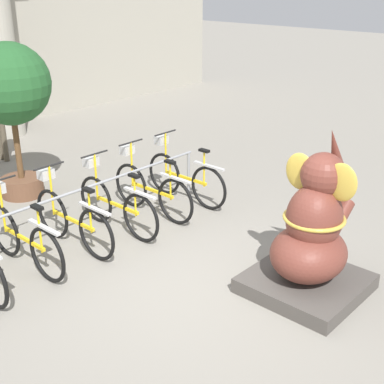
# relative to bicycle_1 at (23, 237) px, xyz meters

# --- Properties ---
(ground_plane) EXTENTS (60.00, 60.00, 0.00)m
(ground_plane) POSITION_rel_bicycle_1_xyz_m (1.12, -1.86, -0.43)
(ground_plane) COLOR gray
(bike_rack) EXTENTS (4.33, 0.05, 0.77)m
(bike_rack) POSITION_rel_bicycle_1_xyz_m (1.12, 0.09, 0.19)
(bike_rack) COLOR gray
(bike_rack) RESTS_ON ground_plane
(bicycle_1) EXTENTS (0.48, 1.72, 1.11)m
(bicycle_1) POSITION_rel_bicycle_1_xyz_m (0.00, 0.00, 0.00)
(bicycle_1) COLOR black
(bicycle_1) RESTS_ON ground_plane
(bicycle_2) EXTENTS (0.48, 1.72, 1.11)m
(bicycle_2) POSITION_rel_bicycle_1_xyz_m (0.75, -0.01, 0.00)
(bicycle_2) COLOR black
(bicycle_2) RESTS_ON ground_plane
(bicycle_3) EXTENTS (0.48, 1.72, 1.11)m
(bicycle_3) POSITION_rel_bicycle_1_xyz_m (1.49, -0.06, 0.00)
(bicycle_3) COLOR black
(bicycle_3) RESTS_ON ground_plane
(bicycle_4) EXTENTS (0.48, 1.72, 1.11)m
(bicycle_4) POSITION_rel_bicycle_1_xyz_m (2.24, -0.02, 0.00)
(bicycle_4) COLOR black
(bicycle_4) RESTS_ON ground_plane
(bicycle_5) EXTENTS (0.48, 1.72, 1.11)m
(bicycle_5) POSITION_rel_bicycle_1_xyz_m (2.99, -0.05, 0.00)
(bicycle_5) COLOR black
(bicycle_5) RESTS_ON ground_plane
(elephant_statue) EXTENTS (1.28, 1.28, 1.98)m
(elephant_statue) POSITION_rel_bicycle_1_xyz_m (1.99, -3.00, 0.24)
(elephant_statue) COLOR #4C4742
(elephant_statue) RESTS_ON ground_plane
(potted_tree) EXTENTS (1.32, 1.32, 2.58)m
(potted_tree) POSITION_rel_bicycle_1_xyz_m (1.30, 2.18, 1.37)
(potted_tree) COLOR brown
(potted_tree) RESTS_ON ground_plane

